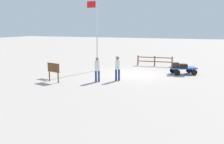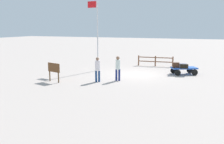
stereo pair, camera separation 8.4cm
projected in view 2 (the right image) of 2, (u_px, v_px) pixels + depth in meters
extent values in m
plane|color=#AD9F97|center=(136.00, 74.00, 19.81)|extent=(120.00, 120.00, 0.00)
cube|color=blue|center=(184.00, 68.00, 19.70)|extent=(2.14, 1.73, 0.10)
cube|color=blue|center=(173.00, 68.00, 19.61)|extent=(0.49, 0.82, 0.10)
cylinder|color=black|center=(178.00, 73.00, 19.20)|extent=(0.46, 0.32, 0.46)
cylinder|color=black|center=(173.00, 71.00, 20.16)|extent=(0.46, 0.32, 0.46)
cylinder|color=black|center=(195.00, 72.00, 19.34)|extent=(0.46, 0.32, 0.46)
cylinder|color=black|center=(190.00, 70.00, 20.29)|extent=(0.46, 0.32, 0.46)
cube|color=gray|center=(183.00, 66.00, 19.42)|extent=(0.57, 0.44, 0.34)
cube|color=black|center=(184.00, 66.00, 19.24)|extent=(0.67, 0.53, 0.30)
cube|color=#452A1D|center=(176.00, 65.00, 19.56)|extent=(0.57, 0.46, 0.39)
cylinder|color=navy|center=(119.00, 75.00, 17.39)|extent=(0.14, 0.14, 0.81)
cylinder|color=navy|center=(116.00, 75.00, 17.41)|extent=(0.14, 0.14, 0.81)
cylinder|color=silver|center=(118.00, 65.00, 17.27)|extent=(0.40, 0.40, 0.65)
sphere|color=#866047|center=(118.00, 58.00, 17.19)|extent=(0.24, 0.24, 0.24)
cylinder|color=navy|center=(99.00, 76.00, 17.07)|extent=(0.14, 0.14, 0.77)
cylinder|color=navy|center=(96.00, 76.00, 17.05)|extent=(0.14, 0.14, 0.77)
cylinder|color=silver|center=(98.00, 66.00, 16.93)|extent=(0.46, 0.46, 0.69)
sphere|color=#8D6751|center=(97.00, 59.00, 16.85)|extent=(0.22, 0.22, 0.22)
cylinder|color=silver|center=(98.00, 36.00, 20.98)|extent=(0.10, 0.10, 5.82)
cube|color=red|center=(92.00, 4.00, 20.71)|extent=(0.86, 0.22, 0.52)
cylinder|color=#4C3319|center=(59.00, 78.00, 16.80)|extent=(0.08, 0.08, 0.68)
cylinder|color=#4C3319|center=(50.00, 76.00, 17.33)|extent=(0.08, 0.08, 0.68)
cube|color=brown|center=(54.00, 68.00, 16.95)|extent=(1.09, 0.35, 0.61)
cylinder|color=brown|center=(173.00, 62.00, 23.25)|extent=(0.12, 0.12, 0.97)
cylinder|color=brown|center=(155.00, 61.00, 23.72)|extent=(0.12, 0.12, 0.97)
cylinder|color=brown|center=(139.00, 60.00, 24.20)|extent=(0.12, 0.12, 0.97)
cube|color=brown|center=(155.00, 58.00, 23.66)|extent=(3.19, 0.33, 0.08)
cube|color=brown|center=(155.00, 62.00, 23.73)|extent=(3.19, 0.33, 0.08)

